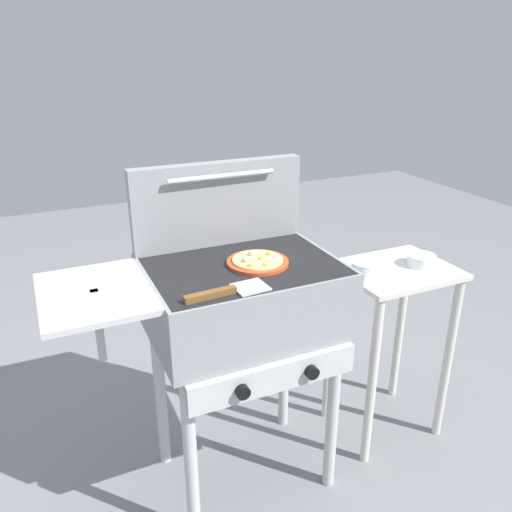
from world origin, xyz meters
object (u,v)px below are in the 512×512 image
topping_bowl_far (367,268)px  prep_table (391,317)px  grill (240,304)px  topping_bowl_near (421,261)px  pizza_cheese (258,262)px  spatula (227,291)px

topping_bowl_far → prep_table: bearing=-5.7°
grill → topping_bowl_near: size_ratio=8.52×
topping_bowl_near → prep_table: bearing=169.0°
pizza_cheese → topping_bowl_near: pizza_cheese is taller
pizza_cheese → topping_bowl_far: size_ratio=1.78×
topping_bowl_far → topping_bowl_near: bearing=-8.0°
prep_table → topping_bowl_near: bearing=-11.0°
prep_table → grill: bearing=-179.6°
pizza_cheese → topping_bowl_near: (0.72, 0.00, -0.12)m
spatula → prep_table: (0.79, 0.18, -0.36)m
spatula → topping_bowl_far: 0.69m
grill → prep_table: grill is taller
topping_bowl_near → pizza_cheese: bearing=-179.8°
pizza_cheese → prep_table: (0.61, 0.02, -0.36)m
topping_bowl_near → topping_bowl_far: (-0.24, 0.03, 0.00)m
spatula → topping_bowl_near: bearing=10.5°
grill → prep_table: 0.71m
pizza_cheese → spatula: pizza_cheese is taller
spatula → topping_bowl_far: size_ratio=2.26×
prep_table → topping_bowl_far: (-0.14, 0.01, 0.24)m
grill → topping_bowl_far: (0.54, 0.02, 0.03)m
grill → topping_bowl_near: (0.78, -0.02, 0.03)m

